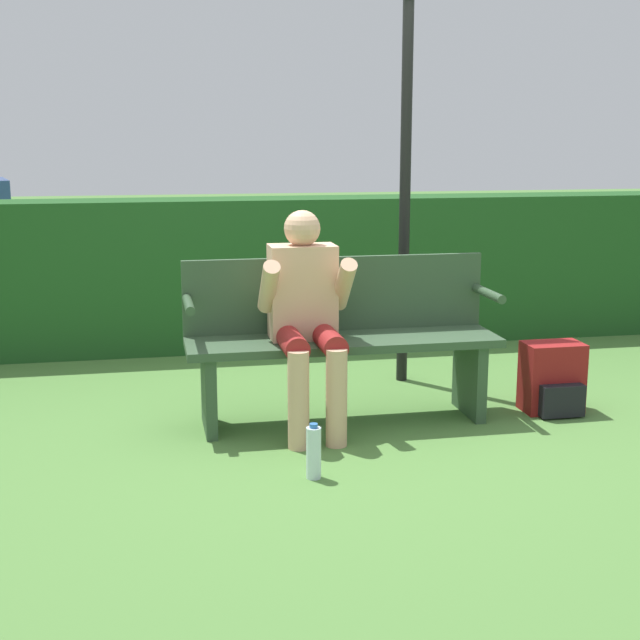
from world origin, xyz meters
TOP-DOWN VIEW (x-y plane):
  - ground_plane at (0.00, 0.00)m, footprint 40.00×40.00m
  - hedge_back at (0.00, 1.95)m, footprint 12.00×0.50m
  - park_bench at (0.00, 0.06)m, footprint 1.73×0.45m
  - person_seated at (-0.22, -0.07)m, footprint 0.50×0.60m
  - backpack at (1.24, -0.06)m, footprint 0.34×0.29m
  - water_bottle at (-0.32, -0.80)m, footprint 0.07×0.07m
  - signpost at (0.57, 0.77)m, footprint 0.47×0.09m

SIDE VIEW (x-z plane):
  - ground_plane at x=0.00m, z-range 0.00..0.00m
  - water_bottle at x=-0.32m, z-range -0.01..0.26m
  - backpack at x=1.24m, z-range -0.01..0.40m
  - park_bench at x=0.00m, z-range 0.02..0.93m
  - hedge_back at x=0.00m, z-range 0.00..1.12m
  - person_seated at x=-0.22m, z-range 0.07..1.26m
  - signpost at x=0.57m, z-range 0.23..2.96m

